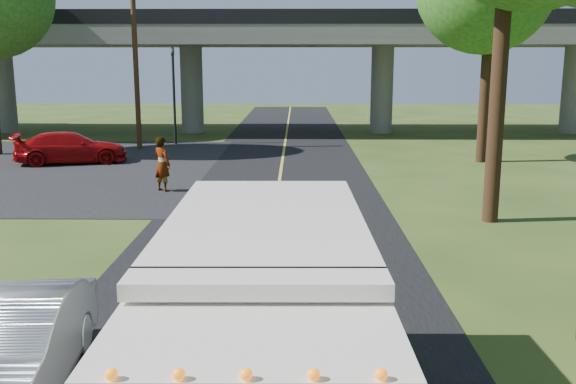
{
  "coord_description": "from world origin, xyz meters",
  "views": [
    {
      "loc": [
        0.67,
        -8.9,
        4.51
      ],
      "look_at": [
        0.47,
        5.26,
        1.6
      ],
      "focal_mm": 40.0,
      "sensor_mm": 36.0,
      "label": 1
    }
  ],
  "objects_px": {
    "utility_pole": "(136,59)",
    "step_van": "(265,335)",
    "silver_sedan": "(13,348)",
    "pedestrian": "(162,164)",
    "red_sedan": "(71,148)",
    "traffic_signal": "(174,85)"
  },
  "relations": [
    {
      "from": "utility_pole",
      "to": "step_van",
      "type": "height_order",
      "value": "utility_pole"
    },
    {
      "from": "silver_sedan",
      "to": "pedestrian",
      "type": "relative_size",
      "value": 2.11
    },
    {
      "from": "utility_pole",
      "to": "red_sedan",
      "type": "bearing_deg",
      "value": -112.41
    },
    {
      "from": "utility_pole",
      "to": "step_van",
      "type": "xyz_separation_m",
      "value": [
        7.81,
        -26.13,
        -3.13
      ]
    },
    {
      "from": "silver_sedan",
      "to": "pedestrian",
      "type": "bearing_deg",
      "value": 88.16
    },
    {
      "from": "silver_sedan",
      "to": "traffic_signal",
      "type": "bearing_deg",
      "value": 90.68
    },
    {
      "from": "traffic_signal",
      "to": "step_van",
      "type": "distance_m",
      "value": 28.88
    },
    {
      "from": "silver_sedan",
      "to": "step_van",
      "type": "bearing_deg",
      "value": -25.56
    },
    {
      "from": "red_sedan",
      "to": "utility_pole",
      "type": "bearing_deg",
      "value": -38.2
    },
    {
      "from": "pedestrian",
      "to": "utility_pole",
      "type": "bearing_deg",
      "value": -37.13
    },
    {
      "from": "red_sedan",
      "to": "silver_sedan",
      "type": "relative_size",
      "value": 1.19
    },
    {
      "from": "red_sedan",
      "to": "pedestrian",
      "type": "relative_size",
      "value": 2.5
    },
    {
      "from": "step_van",
      "to": "red_sedan",
      "type": "xyz_separation_m",
      "value": [
        -9.74,
        21.46,
        -0.76
      ]
    },
    {
      "from": "traffic_signal",
      "to": "utility_pole",
      "type": "relative_size",
      "value": 0.58
    },
    {
      "from": "traffic_signal",
      "to": "silver_sedan",
      "type": "distance_m",
      "value": 27.1
    },
    {
      "from": "utility_pole",
      "to": "silver_sedan",
      "type": "xyz_separation_m",
      "value": [
        4.3,
        -24.83,
        -3.92
      ]
    },
    {
      "from": "step_van",
      "to": "utility_pole",
      "type": "bearing_deg",
      "value": 105.9
    },
    {
      "from": "utility_pole",
      "to": "red_sedan",
      "type": "distance_m",
      "value": 6.38
    },
    {
      "from": "utility_pole",
      "to": "pedestrian",
      "type": "height_order",
      "value": "utility_pole"
    },
    {
      "from": "step_van",
      "to": "silver_sedan",
      "type": "bearing_deg",
      "value": 158.98
    },
    {
      "from": "traffic_signal",
      "to": "pedestrian",
      "type": "height_order",
      "value": "traffic_signal"
    },
    {
      "from": "utility_pole",
      "to": "silver_sedan",
      "type": "bearing_deg",
      "value": -80.18
    }
  ]
}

